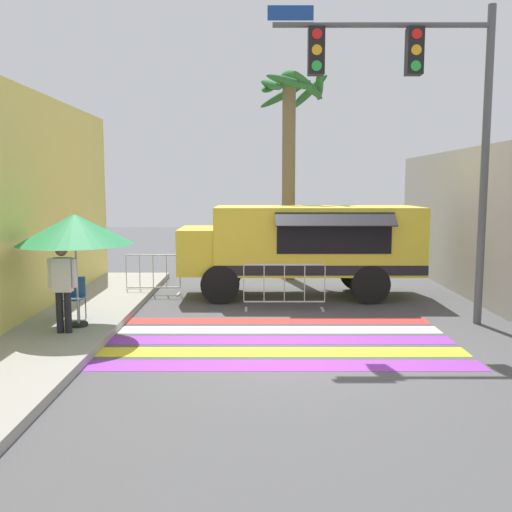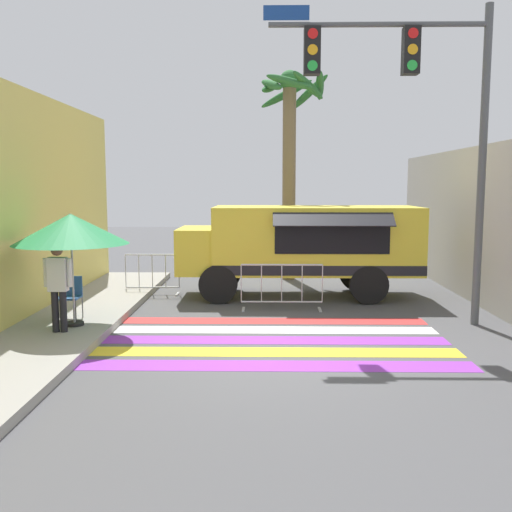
% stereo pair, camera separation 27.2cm
% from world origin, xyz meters
% --- Properties ---
extents(ground_plane, '(60.00, 60.00, 0.00)m').
position_xyz_m(ground_plane, '(0.00, 0.00, 0.00)').
color(ground_plane, '#4C4C4F').
extents(concrete_wall_right, '(0.20, 16.00, 3.81)m').
position_xyz_m(concrete_wall_right, '(5.01, 3.00, 1.91)').
color(concrete_wall_right, '#A39E93').
rests_on(concrete_wall_right, ground_plane).
extents(crosswalk_painted, '(6.40, 3.60, 0.01)m').
position_xyz_m(crosswalk_painted, '(0.00, 0.69, 0.00)').
color(crosswalk_painted, purple).
rests_on(crosswalk_painted, ground_plane).
extents(food_truck, '(6.09, 2.48, 2.33)m').
position_xyz_m(food_truck, '(0.64, 4.93, 1.40)').
color(food_truck, yellow).
rests_on(food_truck, ground_plane).
extents(traffic_signal_pole, '(4.47, 0.29, 6.37)m').
position_xyz_m(traffic_signal_pole, '(2.76, 1.98, 4.59)').
color(traffic_signal_pole, '#515456').
rests_on(traffic_signal_pole, ground_plane).
extents(patio_umbrella, '(2.18, 2.18, 2.17)m').
position_xyz_m(patio_umbrella, '(-3.89, 1.16, 2.03)').
color(patio_umbrella, black).
rests_on(patio_umbrella, sidewalk_left).
extents(folding_chair, '(0.45, 0.45, 0.85)m').
position_xyz_m(folding_chair, '(-4.18, 1.79, 0.67)').
color(folding_chair, '#4C4C51').
rests_on(folding_chair, sidewalk_left).
extents(vendor_person, '(0.53, 0.22, 1.64)m').
position_xyz_m(vendor_person, '(-3.99, 0.65, 1.09)').
color(vendor_person, black).
rests_on(vendor_person, sidewalk_left).
extents(barricade_front, '(1.89, 0.44, 1.08)m').
position_xyz_m(barricade_front, '(0.20, 3.29, 0.53)').
color(barricade_front, '#B7BABF').
rests_on(barricade_front, ground_plane).
extents(barricade_side, '(1.43, 0.44, 1.08)m').
position_xyz_m(barricade_side, '(-3.15, 5.14, 0.51)').
color(barricade_side, '#B7BABF').
rests_on(barricade_side, ground_plane).
extents(palm_tree, '(2.19, 2.34, 6.25)m').
position_xyz_m(palm_tree, '(0.60, 7.76, 4.27)').
color(palm_tree, '#7A664C').
rests_on(palm_tree, ground_plane).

